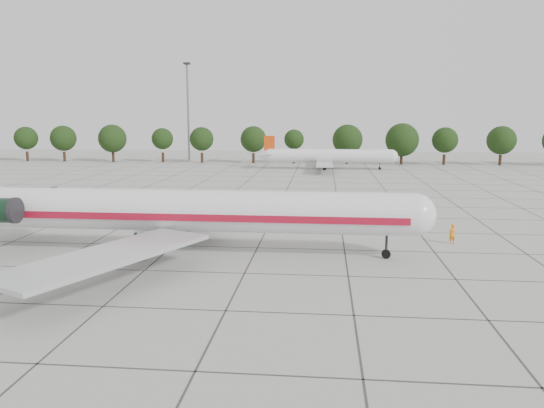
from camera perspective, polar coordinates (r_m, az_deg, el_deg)
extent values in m
plane|color=#A4A49D|center=(49.21, -1.58, -4.73)|extent=(260.00, 260.00, 0.00)
cube|color=#383838|center=(63.75, 0.10, -1.39)|extent=(170.00, 170.00, 0.02)
cylinder|color=silver|center=(47.19, -9.56, -0.68)|extent=(39.85, 3.73, 3.65)
sphere|color=silver|center=(46.16, 15.05, -1.11)|extent=(3.65, 3.65, 3.65)
cube|color=maroon|center=(48.99, -8.99, -0.61)|extent=(38.73, 0.14, 0.61)
cube|color=maroon|center=(45.49, -10.16, -1.43)|extent=(38.73, 0.14, 0.61)
cube|color=#B7BABC|center=(57.62, -9.59, -0.32)|extent=(11.60, 17.20, 0.33)
cube|color=#B7BABC|center=(39.21, -17.26, -5.34)|extent=(11.65, 17.19, 0.33)
cube|color=black|center=(55.72, -25.01, 0.47)|extent=(2.44, 1.44, 0.28)
cylinder|color=black|center=(56.38, -24.61, 0.59)|extent=(5.32, 2.11, 2.10)
cylinder|color=black|center=(46.44, 12.19, -4.49)|extent=(0.22, 0.22, 2.10)
cylinder|color=black|center=(46.61, 12.17, -5.28)|extent=(0.78, 0.31, 0.77)
cylinder|color=black|center=(51.30, -12.23, -2.70)|extent=(0.27, 0.27, 1.99)
cylinder|color=black|center=(51.50, -12.19, -3.67)|extent=(1.11, 0.67, 1.11)
cylinder|color=black|center=(46.01, -14.42, -4.22)|extent=(0.27, 0.27, 1.99)
cylinder|color=black|center=(46.23, -14.38, -5.28)|extent=(1.11, 0.67, 1.11)
imported|color=orange|center=(53.32, 18.80, -3.06)|extent=(0.84, 0.72, 1.94)
cylinder|color=silver|center=(119.36, 6.17, 5.17)|extent=(27.20, 3.00, 3.00)
cube|color=#B7BABC|center=(119.45, 5.68, 4.61)|extent=(3.50, 27.20, 0.25)
cube|color=#D43E0C|center=(119.81, -0.28, 6.49)|extent=(2.40, 0.25, 3.60)
cylinder|color=black|center=(121.77, 5.67, 4.04)|extent=(0.80, 0.45, 0.80)
cylinder|color=black|center=(117.39, 5.67, 3.83)|extent=(0.80, 0.45, 0.80)
cylinder|color=#332114|center=(153.78, -24.82, 4.68)|extent=(0.70, 0.70, 2.50)
sphere|color=black|center=(153.51, -24.94, 6.45)|extent=(5.94, 5.94, 5.94)
cylinder|color=#332114|center=(148.89, -21.42, 4.77)|extent=(0.70, 0.70, 2.50)
sphere|color=black|center=(148.62, -21.53, 6.60)|extent=(6.57, 6.57, 6.57)
cylinder|color=#332114|center=(143.40, -16.70, 4.87)|extent=(0.70, 0.70, 2.50)
sphere|color=black|center=(143.12, -16.79, 6.76)|extent=(7.15, 7.15, 7.15)
cylinder|color=#332114|center=(138.95, -11.64, 4.94)|extent=(0.70, 0.70, 2.50)
sphere|color=black|center=(138.65, -11.71, 6.89)|extent=(5.43, 5.43, 5.43)
cylinder|color=#332114|center=(136.28, -7.53, 4.96)|extent=(0.70, 0.70, 2.50)
sphere|color=black|center=(135.98, -7.57, 6.96)|extent=(5.99, 5.99, 5.99)
cylinder|color=#332114|center=(133.91, -2.00, 4.96)|extent=(0.70, 0.70, 2.50)
sphere|color=black|center=(133.60, -2.02, 6.99)|extent=(6.50, 6.50, 6.50)
cylinder|color=#332114|center=(132.95, 2.37, 4.92)|extent=(0.70, 0.70, 2.50)
sphere|color=black|center=(132.64, 2.38, 6.96)|extent=(4.93, 4.93, 4.93)
cylinder|color=#332114|center=(132.86, 8.08, 4.83)|extent=(0.70, 0.70, 2.50)
sphere|color=black|center=(132.55, 8.13, 6.88)|extent=(7.40, 7.40, 7.40)
cylinder|color=#332114|center=(134.07, 13.74, 4.69)|extent=(0.70, 0.70, 2.50)
sphere|color=black|center=(133.76, 13.82, 6.72)|extent=(8.08, 8.08, 8.08)
cylinder|color=#332114|center=(135.88, 18.01, 4.56)|extent=(0.70, 0.70, 2.50)
sphere|color=black|center=(135.58, 18.11, 6.56)|extent=(6.17, 6.17, 6.17)
cylinder|color=#332114|center=(139.30, 23.33, 4.36)|extent=(0.70, 0.70, 2.50)
sphere|color=black|center=(139.00, 23.46, 6.31)|extent=(6.82, 6.82, 6.82)
cylinder|color=slate|center=(143.86, -9.01, 9.66)|extent=(0.56, 0.56, 25.00)
cube|color=black|center=(144.44, -9.14, 14.70)|extent=(1.60, 1.60, 0.50)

